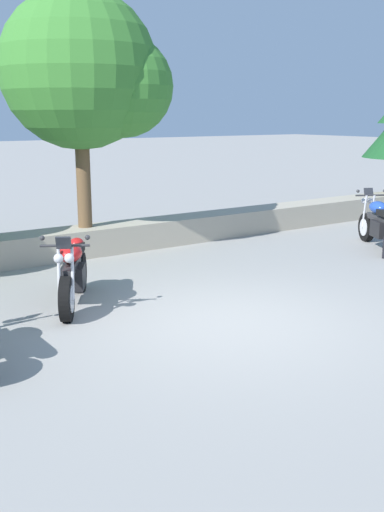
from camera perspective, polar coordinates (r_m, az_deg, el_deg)
ground_plane at (r=8.23m, az=3.33°, el=-6.21°), size 120.00×120.00×0.00m
stone_wall at (r=12.16m, az=-10.74°, el=1.29°), size 36.00×0.80×0.55m
motorcycle_red_centre at (r=8.94m, az=-11.24°, el=-1.62°), size 1.23×1.85×1.18m
motorcycle_blue_far_right at (r=13.26m, az=17.38°, el=2.82°), size 1.16×1.90×1.18m
leafy_tree_mid_right at (r=12.07m, az=-9.76°, el=16.61°), size 3.14×2.99×4.51m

